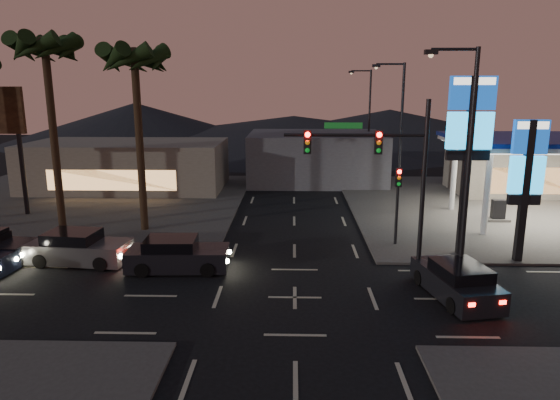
{
  "coord_description": "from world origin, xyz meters",
  "views": [
    {
      "loc": [
        -0.12,
        -19.16,
        8.5
      ],
      "look_at": [
        -0.74,
        4.95,
        3.0
      ],
      "focal_mm": 32.0,
      "sensor_mm": 36.0,
      "label": 1
    }
  ],
  "objects_px": {
    "gas_station": "(554,143)",
    "car_lane_a_front": "(177,255)",
    "suv_station": "(457,281)",
    "car_lane_b_front": "(78,248)",
    "traffic_signal_mast": "(384,165)",
    "pylon_sign_short": "(527,170)",
    "pylon_sign_tall": "(470,131)"
  },
  "relations": [
    {
      "from": "gas_station",
      "to": "suv_station",
      "type": "distance_m",
      "value": 15.71
    },
    {
      "from": "gas_station",
      "to": "car_lane_b_front",
      "type": "distance_m",
      "value": 28.18
    },
    {
      "from": "pylon_sign_short",
      "to": "car_lane_a_front",
      "type": "bearing_deg",
      "value": -174.99
    },
    {
      "from": "pylon_sign_short",
      "to": "suv_station",
      "type": "distance_m",
      "value": 7.31
    },
    {
      "from": "gas_station",
      "to": "car_lane_a_front",
      "type": "xyz_separation_m",
      "value": [
        -21.57,
        -8.95,
        -4.35
      ]
    },
    {
      "from": "car_lane_a_front",
      "to": "gas_station",
      "type": "bearing_deg",
      "value": 22.54
    },
    {
      "from": "pylon_sign_short",
      "to": "traffic_signal_mast",
      "type": "relative_size",
      "value": 0.88
    },
    {
      "from": "traffic_signal_mast",
      "to": "car_lane_b_front",
      "type": "height_order",
      "value": "traffic_signal_mast"
    },
    {
      "from": "gas_station",
      "to": "pylon_sign_tall",
      "type": "distance_m",
      "value": 10.01
    },
    {
      "from": "car_lane_a_front",
      "to": "car_lane_b_front",
      "type": "bearing_deg",
      "value": 170.36
    },
    {
      "from": "pylon_sign_tall",
      "to": "car_lane_b_front",
      "type": "xyz_separation_m",
      "value": [
        -19.14,
        -1.59,
        -5.65
      ]
    },
    {
      "from": "gas_station",
      "to": "car_lane_a_front",
      "type": "relative_size",
      "value": 2.49
    },
    {
      "from": "pylon_sign_tall",
      "to": "pylon_sign_short",
      "type": "distance_m",
      "value": 3.2
    },
    {
      "from": "gas_station",
      "to": "suv_station",
      "type": "bearing_deg",
      "value": -128.41
    },
    {
      "from": "pylon_sign_short",
      "to": "car_lane_b_front",
      "type": "height_order",
      "value": "pylon_sign_short"
    },
    {
      "from": "pylon_sign_tall",
      "to": "traffic_signal_mast",
      "type": "xyz_separation_m",
      "value": [
        -4.74,
        -3.51,
        -1.17
      ]
    },
    {
      "from": "gas_station",
      "to": "car_lane_a_front",
      "type": "height_order",
      "value": "gas_station"
    },
    {
      "from": "traffic_signal_mast",
      "to": "car_lane_a_front",
      "type": "relative_size",
      "value": 1.63
    },
    {
      "from": "pylon_sign_short",
      "to": "car_lane_a_front",
      "type": "distance_m",
      "value": 17.09
    },
    {
      "from": "pylon_sign_short",
      "to": "car_lane_b_front",
      "type": "relative_size",
      "value": 1.38
    },
    {
      "from": "pylon_sign_tall",
      "to": "car_lane_a_front",
      "type": "bearing_deg",
      "value": -170.12
    },
    {
      "from": "pylon_sign_tall",
      "to": "pylon_sign_short",
      "type": "height_order",
      "value": "pylon_sign_tall"
    },
    {
      "from": "car_lane_a_front",
      "to": "car_lane_b_front",
      "type": "height_order",
      "value": "car_lane_b_front"
    },
    {
      "from": "pylon_sign_short",
      "to": "suv_station",
      "type": "relative_size",
      "value": 1.45
    },
    {
      "from": "traffic_signal_mast",
      "to": "suv_station",
      "type": "bearing_deg",
      "value": -32.21
    },
    {
      "from": "pylon_sign_tall",
      "to": "suv_station",
      "type": "height_order",
      "value": "pylon_sign_tall"
    },
    {
      "from": "traffic_signal_mast",
      "to": "car_lane_a_front",
      "type": "bearing_deg",
      "value": 173.52
    },
    {
      "from": "traffic_signal_mast",
      "to": "pylon_sign_short",
      "type": "bearing_deg",
      "value": 19.13
    },
    {
      "from": "gas_station",
      "to": "pylon_sign_short",
      "type": "distance_m",
      "value": 9.02
    },
    {
      "from": "pylon_sign_short",
      "to": "traffic_signal_mast",
      "type": "height_order",
      "value": "traffic_signal_mast"
    },
    {
      "from": "suv_station",
      "to": "gas_station",
      "type": "bearing_deg",
      "value": 51.59
    },
    {
      "from": "pylon_sign_tall",
      "to": "car_lane_a_front",
      "type": "height_order",
      "value": "pylon_sign_tall"
    }
  ]
}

